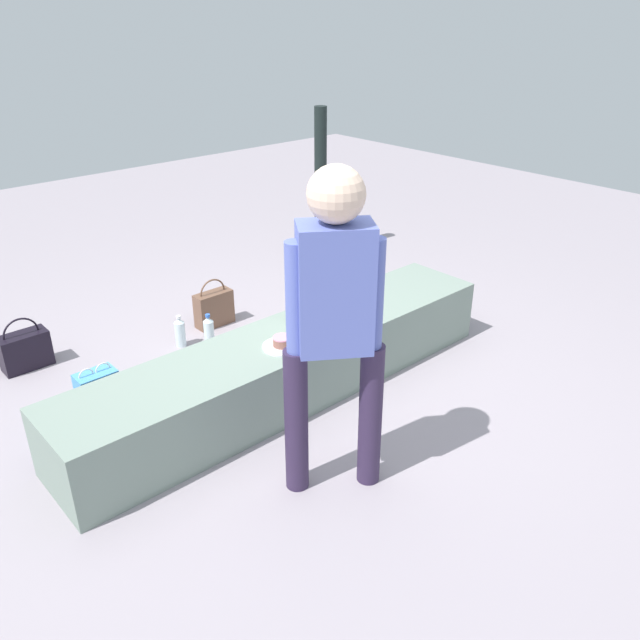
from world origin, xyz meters
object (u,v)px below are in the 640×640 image
at_px(handbag_black_leather, 25,350).
at_px(water_bottle_far_side, 209,332).
at_px(cake_plate, 282,344).
at_px(gift_bag, 99,398).
at_px(adult_standing, 335,309).
at_px(water_bottle_near_gift, 180,332).
at_px(child_seated, 312,290).
at_px(handbag_brown_canvas, 214,308).

bearing_deg(handbag_black_leather, water_bottle_far_side, -27.97).
distance_m(cake_plate, gift_bag, 1.03).
bearing_deg(gift_bag, handbag_black_leather, 95.53).
distance_m(adult_standing, water_bottle_near_gift, 1.89).
xyz_separation_m(child_seated, adult_standing, (-0.54, -0.77, 0.32)).
height_order(child_seated, water_bottle_near_gift, child_seated).
height_order(adult_standing, handbag_black_leather, adult_standing).
relative_size(handbag_black_leather, handbag_brown_canvas, 0.97).
xyz_separation_m(adult_standing, water_bottle_far_side, (0.31, 1.56, -0.82)).
bearing_deg(cake_plate, handbag_brown_canvas, 75.63).
relative_size(gift_bag, water_bottle_far_side, 1.53).
bearing_deg(adult_standing, handbag_black_leather, 108.51).
bearing_deg(cake_plate, gift_bag, 146.97).
distance_m(cake_plate, handbag_black_leather, 1.74).
bearing_deg(cake_plate, water_bottle_far_side, 84.39).
bearing_deg(handbag_brown_canvas, gift_bag, -151.76).
relative_size(child_seated, water_bottle_far_side, 2.03).
bearing_deg(water_bottle_far_side, water_bottle_near_gift, 136.19).
xyz_separation_m(gift_bag, handbag_brown_canvas, (1.14, 0.61, -0.03)).
xyz_separation_m(child_seated, gift_bag, (-1.16, 0.44, -0.44)).
xyz_separation_m(adult_standing, handbag_black_leather, (-0.70, 2.10, -0.80)).
bearing_deg(water_bottle_far_side, adult_standing, -101.38).
xyz_separation_m(cake_plate, water_bottle_far_side, (0.09, 0.91, -0.31)).
distance_m(child_seated, adult_standing, 0.99).
relative_size(adult_standing, handbag_brown_canvas, 4.35).
xyz_separation_m(child_seated, handbag_black_leather, (-1.24, 1.34, -0.48)).
bearing_deg(handbag_brown_canvas, adult_standing, -106.05).
bearing_deg(gift_bag, water_bottle_near_gift, 32.11).
relative_size(water_bottle_near_gift, handbag_brown_canvas, 0.64).
relative_size(adult_standing, cake_plate, 6.84).
bearing_deg(handbag_brown_canvas, water_bottle_far_side, -129.47).
distance_m(child_seated, handbag_black_leather, 1.89).
xyz_separation_m(adult_standing, handbag_brown_canvas, (0.52, 1.81, -0.79)).
distance_m(child_seated, gift_bag, 1.31).
distance_m(adult_standing, cake_plate, 0.86).
bearing_deg(adult_standing, water_bottle_near_gift, 84.20).
relative_size(cake_plate, handbag_brown_canvas, 0.64).
relative_size(gift_bag, water_bottle_near_gift, 1.63).
xyz_separation_m(child_seated, water_bottle_near_gift, (-0.37, 0.93, -0.50)).
distance_m(child_seated, handbag_brown_canvas, 1.15).
bearing_deg(water_bottle_far_side, gift_bag, -158.90).
height_order(child_seated, adult_standing, adult_standing).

